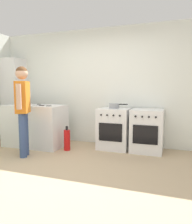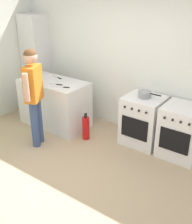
{
  "view_description": "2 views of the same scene",
  "coord_description": "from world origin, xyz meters",
  "px_view_note": "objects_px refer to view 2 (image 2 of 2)",
  "views": [
    {
      "loc": [
        1.52,
        -2.82,
        1.27
      ],
      "look_at": [
        0.17,
        0.94,
        0.83
      ],
      "focal_mm": 35.0,
      "sensor_mm": 36.0,
      "label": 1
    },
    {
      "loc": [
        2.2,
        -2.37,
        2.58
      ],
      "look_at": [
        -0.02,
        0.71,
        0.81
      ],
      "focal_mm": 45.0,
      "sensor_mm": 36.0,
      "label": 2
    }
  ],
  "objects_px": {
    "oven_right": "(181,132)",
    "knife_carving": "(61,87)",
    "knife_chef": "(57,77)",
    "pot": "(145,94)",
    "person": "(33,90)",
    "larder_cabinet": "(36,63)",
    "oven_left": "(143,120)",
    "fire_extinguisher": "(86,128)",
    "knife_utility": "(56,84)"
  },
  "relations": [
    {
      "from": "larder_cabinet",
      "to": "knife_utility",
      "type": "bearing_deg",
      "value": -27.62
    },
    {
      "from": "knife_carving",
      "to": "person",
      "type": "xyz_separation_m",
      "value": [
        -0.09,
        -0.55,
        0.09
      ]
    },
    {
      "from": "knife_utility",
      "to": "oven_left",
      "type": "bearing_deg",
      "value": 18.06
    },
    {
      "from": "pot",
      "to": "knife_chef",
      "type": "xyz_separation_m",
      "value": [
        -1.79,
        -0.17,
        0.0
      ]
    },
    {
      "from": "oven_right",
      "to": "fire_extinguisher",
      "type": "distance_m",
      "value": 1.63
    },
    {
      "from": "fire_extinguisher",
      "to": "larder_cabinet",
      "type": "relative_size",
      "value": 0.25
    },
    {
      "from": "knife_carving",
      "to": "fire_extinguisher",
      "type": "xyz_separation_m",
      "value": [
        0.48,
        0.06,
        -0.69
      ]
    },
    {
      "from": "oven_left",
      "to": "larder_cabinet",
      "type": "relative_size",
      "value": 0.42
    },
    {
      "from": "knife_utility",
      "to": "person",
      "type": "xyz_separation_m",
      "value": [
        0.07,
        -0.6,
        0.09
      ]
    },
    {
      "from": "knife_carving",
      "to": "larder_cabinet",
      "type": "bearing_deg",
      "value": 153.56
    },
    {
      "from": "oven_right",
      "to": "knife_carving",
      "type": "bearing_deg",
      "value": -165.06
    },
    {
      "from": "oven_right",
      "to": "larder_cabinet",
      "type": "xyz_separation_m",
      "value": [
        -3.33,
        0.1,
        0.57
      ]
    },
    {
      "from": "oven_left",
      "to": "pot",
      "type": "distance_m",
      "value": 0.48
    },
    {
      "from": "oven_left",
      "to": "larder_cabinet",
      "type": "xyz_separation_m",
      "value": [
        -2.65,
        0.1,
        0.57
      ]
    },
    {
      "from": "larder_cabinet",
      "to": "oven_right",
      "type": "bearing_deg",
      "value": -1.76
    },
    {
      "from": "pot",
      "to": "knife_chef",
      "type": "relative_size",
      "value": 1.27
    },
    {
      "from": "pot",
      "to": "knife_chef",
      "type": "distance_m",
      "value": 1.8
    },
    {
      "from": "oven_right",
      "to": "knife_utility",
      "type": "height_order",
      "value": "knife_utility"
    },
    {
      "from": "fire_extinguisher",
      "to": "knife_chef",
      "type": "bearing_deg",
      "value": 161.66
    },
    {
      "from": "pot",
      "to": "fire_extinguisher",
      "type": "bearing_deg",
      "value": -151.37
    },
    {
      "from": "knife_carving",
      "to": "larder_cabinet",
      "type": "distance_m",
      "value": 1.45
    },
    {
      "from": "oven_left",
      "to": "larder_cabinet",
      "type": "bearing_deg",
      "value": 177.8
    },
    {
      "from": "knife_utility",
      "to": "knife_chef",
      "type": "distance_m",
      "value": 0.43
    },
    {
      "from": "oven_left",
      "to": "knife_carving",
      "type": "xyz_separation_m",
      "value": [
        -1.35,
        -0.54,
        0.48
      ]
    },
    {
      "from": "person",
      "to": "knife_chef",
      "type": "bearing_deg",
      "value": 110.93
    },
    {
      "from": "fire_extinguisher",
      "to": "person",
      "type": "bearing_deg",
      "value": -132.87
    },
    {
      "from": "pot",
      "to": "oven_left",
      "type": "bearing_deg",
      "value": 57.49
    },
    {
      "from": "fire_extinguisher",
      "to": "larder_cabinet",
      "type": "height_order",
      "value": "larder_cabinet"
    },
    {
      "from": "knife_carving",
      "to": "oven_left",
      "type": "bearing_deg",
      "value": 21.82
    },
    {
      "from": "oven_left",
      "to": "knife_chef",
      "type": "distance_m",
      "value": 1.87
    },
    {
      "from": "knife_chef",
      "to": "pot",
      "type": "bearing_deg",
      "value": 5.28
    },
    {
      "from": "oven_right",
      "to": "larder_cabinet",
      "type": "bearing_deg",
      "value": 178.24
    },
    {
      "from": "oven_left",
      "to": "larder_cabinet",
      "type": "distance_m",
      "value": 2.71
    },
    {
      "from": "knife_carving",
      "to": "fire_extinguisher",
      "type": "relative_size",
      "value": 0.63
    },
    {
      "from": "oven_left",
      "to": "fire_extinguisher",
      "type": "relative_size",
      "value": 1.7
    },
    {
      "from": "knife_chef",
      "to": "oven_left",
      "type": "bearing_deg",
      "value": 5.42
    },
    {
      "from": "oven_right",
      "to": "pot",
      "type": "distance_m",
      "value": 0.83
    },
    {
      "from": "oven_right",
      "to": "knife_chef",
      "type": "xyz_separation_m",
      "value": [
        -2.48,
        -0.17,
        0.48
      ]
    },
    {
      "from": "knife_utility",
      "to": "fire_extinguisher",
      "type": "relative_size",
      "value": 0.49
    },
    {
      "from": "fire_extinguisher",
      "to": "knife_carving",
      "type": "bearing_deg",
      "value": -172.45
    },
    {
      "from": "knife_utility",
      "to": "knife_carving",
      "type": "height_order",
      "value": "same"
    },
    {
      "from": "knife_carving",
      "to": "fire_extinguisher",
      "type": "height_order",
      "value": "knife_carving"
    },
    {
      "from": "person",
      "to": "larder_cabinet",
      "type": "distance_m",
      "value": 1.7
    },
    {
      "from": "pot",
      "to": "fire_extinguisher",
      "type": "height_order",
      "value": "pot"
    },
    {
      "from": "person",
      "to": "oven_left",
      "type": "bearing_deg",
      "value": 37.2
    },
    {
      "from": "pot",
      "to": "knife_carving",
      "type": "bearing_deg",
      "value": -158.31
    },
    {
      "from": "oven_left",
      "to": "larder_cabinet",
      "type": "height_order",
      "value": "larder_cabinet"
    },
    {
      "from": "pot",
      "to": "knife_carving",
      "type": "height_order",
      "value": "pot"
    },
    {
      "from": "oven_left",
      "to": "knife_chef",
      "type": "bearing_deg",
      "value": -174.58
    },
    {
      "from": "knife_carving",
      "to": "person",
      "type": "distance_m",
      "value": 0.57
    }
  ]
}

